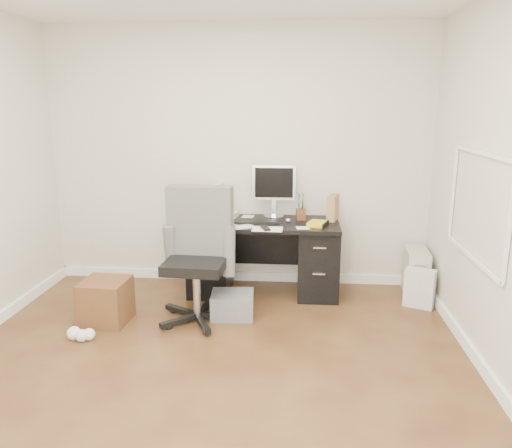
{
  "coord_description": "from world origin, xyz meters",
  "views": [
    {
      "loc": [
        0.62,
        -3.21,
        1.91
      ],
      "look_at": [
        0.26,
        1.2,
        0.83
      ],
      "focal_mm": 35.0,
      "sensor_mm": 36.0,
      "label": 1
    }
  ],
  "objects_px": {
    "wicker_basket": "(106,301)",
    "lcd_monitor": "(274,191)",
    "office_chair": "(196,257)",
    "pc_tower": "(416,272)",
    "keyboard": "(257,222)",
    "desk": "(264,255)"
  },
  "relations": [
    {
      "from": "pc_tower",
      "to": "lcd_monitor",
      "type": "bearing_deg",
      "value": 179.23
    },
    {
      "from": "office_chair",
      "to": "pc_tower",
      "type": "height_order",
      "value": "office_chair"
    },
    {
      "from": "desk",
      "to": "pc_tower",
      "type": "height_order",
      "value": "desk"
    },
    {
      "from": "lcd_monitor",
      "to": "office_chair",
      "type": "relative_size",
      "value": 0.47
    },
    {
      "from": "lcd_monitor",
      "to": "office_chair",
      "type": "bearing_deg",
      "value": -124.32
    },
    {
      "from": "desk",
      "to": "pc_tower",
      "type": "bearing_deg",
      "value": 2.19
    },
    {
      "from": "pc_tower",
      "to": "office_chair",
      "type": "bearing_deg",
      "value": -154.31
    },
    {
      "from": "desk",
      "to": "wicker_basket",
      "type": "height_order",
      "value": "desk"
    },
    {
      "from": "lcd_monitor",
      "to": "wicker_basket",
      "type": "distance_m",
      "value": 1.96
    },
    {
      "from": "keyboard",
      "to": "wicker_basket",
      "type": "distance_m",
      "value": 1.61
    },
    {
      "from": "keyboard",
      "to": "desk",
      "type": "bearing_deg",
      "value": 34.41
    },
    {
      "from": "wicker_basket",
      "to": "lcd_monitor",
      "type": "bearing_deg",
      "value": 35.91
    },
    {
      "from": "office_chair",
      "to": "keyboard",
      "type": "bearing_deg",
      "value": 57.98
    },
    {
      "from": "lcd_monitor",
      "to": "office_chair",
      "type": "height_order",
      "value": "lcd_monitor"
    },
    {
      "from": "keyboard",
      "to": "pc_tower",
      "type": "xyz_separation_m",
      "value": [
        1.61,
        0.11,
        -0.52
      ]
    },
    {
      "from": "lcd_monitor",
      "to": "wicker_basket",
      "type": "xyz_separation_m",
      "value": [
        -1.44,
        -1.04,
        -0.83
      ]
    },
    {
      "from": "keyboard",
      "to": "office_chair",
      "type": "xyz_separation_m",
      "value": [
        -0.48,
        -0.69,
        -0.17
      ]
    },
    {
      "from": "desk",
      "to": "wicker_basket",
      "type": "relative_size",
      "value": 3.85
    },
    {
      "from": "office_chair",
      "to": "pc_tower",
      "type": "distance_m",
      "value": 2.27
    },
    {
      "from": "desk",
      "to": "office_chair",
      "type": "height_order",
      "value": "office_chair"
    },
    {
      "from": "office_chair",
      "to": "wicker_basket",
      "type": "bearing_deg",
      "value": -169.47
    },
    {
      "from": "lcd_monitor",
      "to": "keyboard",
      "type": "height_order",
      "value": "lcd_monitor"
    }
  ]
}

